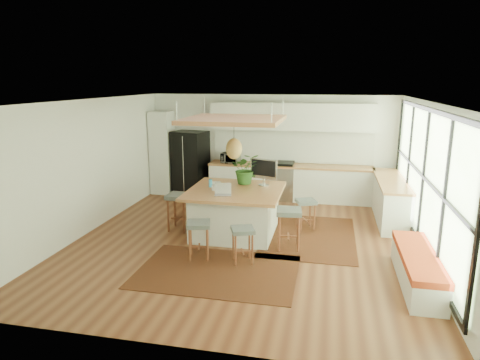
% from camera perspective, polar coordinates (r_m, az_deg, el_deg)
% --- Properties ---
extents(floor, '(7.00, 7.00, 0.00)m').
position_cam_1_polar(floor, '(8.44, 0.63, -8.13)').
color(floor, '#5D2D1A').
rests_on(floor, ground).
extents(ceiling, '(7.00, 7.00, 0.00)m').
position_cam_1_polar(ceiling, '(7.86, 0.68, 10.52)').
color(ceiling, white).
rests_on(ceiling, ground).
extents(wall_back, '(6.50, 0.00, 6.50)m').
position_cam_1_polar(wall_back, '(11.44, 4.12, 4.54)').
color(wall_back, white).
rests_on(wall_back, ground).
extents(wall_front, '(6.50, 0.00, 6.50)m').
position_cam_1_polar(wall_front, '(4.80, -7.70, -7.94)').
color(wall_front, white).
rests_on(wall_front, ground).
extents(wall_left, '(0.00, 7.00, 7.00)m').
position_cam_1_polar(wall_left, '(9.23, -19.54, 1.72)').
color(wall_left, white).
rests_on(wall_left, ground).
extents(wall_right, '(0.00, 7.00, 7.00)m').
position_cam_1_polar(wall_right, '(8.07, 23.89, -0.24)').
color(wall_right, white).
rests_on(wall_right, ground).
extents(window_wall, '(0.10, 6.20, 2.60)m').
position_cam_1_polar(window_wall, '(8.06, 23.72, 0.12)').
color(window_wall, black).
rests_on(window_wall, wall_right).
extents(pantry, '(0.55, 0.60, 2.25)m').
position_cam_1_polar(pantry, '(11.93, -10.31, 3.63)').
color(pantry, silver).
rests_on(pantry, floor).
extents(back_counter_base, '(4.20, 0.60, 0.88)m').
position_cam_1_polar(back_counter_base, '(11.24, 6.60, -0.40)').
color(back_counter_base, silver).
rests_on(back_counter_base, floor).
extents(back_counter_top, '(4.24, 0.64, 0.05)m').
position_cam_1_polar(back_counter_top, '(11.14, 6.66, 1.90)').
color(back_counter_top, '#A5633A').
rests_on(back_counter_top, back_counter_base).
extents(backsplash, '(4.20, 0.02, 0.80)m').
position_cam_1_polar(backsplash, '(11.36, 6.87, 4.42)').
color(backsplash, white).
rests_on(backsplash, wall_back).
extents(upper_cabinets, '(4.20, 0.34, 0.70)m').
position_cam_1_polar(upper_cabinets, '(11.11, 6.90, 8.38)').
color(upper_cabinets, silver).
rests_on(upper_cabinets, wall_back).
extents(range, '(0.76, 0.62, 1.00)m').
position_cam_1_polar(range, '(11.25, 5.34, -0.04)').
color(range, '#A5A5AA').
rests_on(range, floor).
extents(right_counter_base, '(0.60, 2.50, 0.88)m').
position_cam_1_polar(right_counter_base, '(10.15, 19.44, -2.57)').
color(right_counter_base, silver).
rests_on(right_counter_base, floor).
extents(right_counter_top, '(0.64, 2.54, 0.05)m').
position_cam_1_polar(right_counter_top, '(10.04, 19.64, -0.04)').
color(right_counter_top, '#A5633A').
rests_on(right_counter_top, right_counter_base).
extents(window_bench, '(0.52, 2.00, 0.50)m').
position_cam_1_polar(window_bench, '(7.23, 22.60, -10.84)').
color(window_bench, silver).
rests_on(window_bench, floor).
extents(ceiling_panel, '(1.86, 1.86, 0.80)m').
position_cam_1_polar(ceiling_panel, '(8.37, -0.82, 6.22)').
color(ceiling_panel, '#A5633A').
rests_on(ceiling_panel, ceiling).
extents(rug_near, '(2.60, 1.80, 0.01)m').
position_cam_1_polar(rug_near, '(7.18, -3.07, -12.07)').
color(rug_near, black).
rests_on(rug_near, floor).
extents(rug_right, '(1.80, 2.60, 0.01)m').
position_cam_1_polar(rug_right, '(8.78, 9.22, -7.40)').
color(rug_right, black).
rests_on(rug_right, floor).
extents(fridge, '(1.00, 0.86, 1.73)m').
position_cam_1_polar(fridge, '(11.66, -6.63, 2.54)').
color(fridge, black).
rests_on(fridge, floor).
extents(island, '(1.85, 1.85, 0.93)m').
position_cam_1_polar(island, '(8.68, -0.61, -4.25)').
color(island, '#A5633A').
rests_on(island, floor).
extents(stool_near_left, '(0.48, 0.48, 0.67)m').
position_cam_1_polar(stool_near_left, '(7.58, -5.52, -7.85)').
color(stool_near_left, '#4F5657').
rests_on(stool_near_left, floor).
extents(stool_near_right, '(0.48, 0.48, 0.63)m').
position_cam_1_polar(stool_near_right, '(7.36, 0.36, -8.44)').
color(stool_near_right, '#4F5657').
rests_on(stool_near_right, floor).
extents(stool_right_front, '(0.50, 0.50, 0.77)m').
position_cam_1_polar(stool_right_front, '(8.00, 6.50, -6.71)').
color(stool_right_front, '#4F5657').
rests_on(stool_right_front, floor).
extents(stool_right_back, '(0.49, 0.49, 0.64)m').
position_cam_1_polar(stool_right_back, '(9.06, 8.76, -4.38)').
color(stool_right_back, '#4F5657').
rests_on(stool_right_back, floor).
extents(stool_left_side, '(0.48, 0.48, 0.77)m').
position_cam_1_polar(stool_left_side, '(9.02, -8.10, -4.44)').
color(stool_left_side, '#4F5657').
rests_on(stool_left_side, floor).
extents(laptop, '(0.38, 0.40, 0.24)m').
position_cam_1_polar(laptop, '(8.09, -2.31, -1.25)').
color(laptop, '#A5A5AA').
rests_on(laptop, island).
extents(monitor, '(0.65, 0.41, 0.57)m').
position_cam_1_polar(monitor, '(8.83, 3.19, 0.91)').
color(monitor, '#A5A5AA').
rests_on(monitor, island).
extents(microwave, '(0.50, 0.31, 0.32)m').
position_cam_1_polar(microwave, '(11.30, -1.26, 3.11)').
color(microwave, '#A5A5AA').
rests_on(microwave, back_counter_top).
extents(island_plant, '(0.77, 0.81, 0.51)m').
position_cam_1_polar(island_plant, '(8.97, 0.75, 1.09)').
color(island_plant, '#1E4C19').
rests_on(island_plant, island).
extents(island_bowl, '(0.28, 0.28, 0.06)m').
position_cam_1_polar(island_bowl, '(8.92, -3.28, -0.49)').
color(island_bowl, white).
rests_on(island_bowl, island).
extents(island_bottle_0, '(0.07, 0.07, 0.19)m').
position_cam_1_polar(island_bottle_0, '(8.75, -4.00, -0.32)').
color(island_bottle_0, '#39A2E7').
rests_on(island_bottle_0, island).
extents(island_bottle_1, '(0.07, 0.07, 0.19)m').
position_cam_1_polar(island_bottle_1, '(8.48, -3.48, -0.76)').
color(island_bottle_1, silver).
rests_on(island_bottle_1, island).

